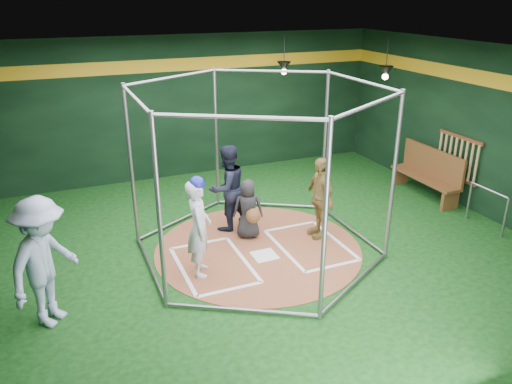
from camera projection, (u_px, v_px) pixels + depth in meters
name	position (u px, v px, depth m)	size (l,w,h in m)	color
room_shell	(258.00, 159.00, 8.58)	(10.10, 9.10, 3.53)	#0B330D
clay_disc	(258.00, 249.00, 9.23)	(3.80, 3.80, 0.01)	brown
home_plate	(265.00, 255.00, 8.96)	(0.43, 0.43, 0.01)	white
batter_box_left	(213.00, 264.00, 8.67)	(1.17, 1.77, 0.01)	white
batter_box_right	(310.00, 245.00, 9.35)	(1.17, 1.77, 0.01)	white
batting_cage	(258.00, 173.00, 8.67)	(4.05, 4.67, 3.00)	gray
bat_rack	(457.00, 157.00, 10.94)	(0.07, 1.25, 0.98)	brown
pendant_lamp_near	(284.00, 67.00, 12.08)	(0.34, 0.34, 0.90)	black
pendant_lamp_far	(386.00, 71.00, 11.35)	(0.34, 0.34, 0.90)	black
batter_figure	(199.00, 226.00, 8.12)	(0.55, 0.69, 1.73)	silver
visitor_leopard	(320.00, 197.00, 9.43)	(0.93, 0.39, 1.59)	tan
catcher_figure	(248.00, 209.00, 9.45)	(0.67, 0.67, 1.17)	black
umpire	(227.00, 188.00, 9.72)	(0.83, 0.65, 1.72)	black
bystander_blue	(44.00, 262.00, 6.86)	(1.24, 0.72, 1.93)	#A2B4D7
dugout_bench	(428.00, 172.00, 11.45)	(0.45, 1.93, 1.13)	brown
steel_railing	(488.00, 202.00, 9.87)	(0.05, 0.97, 0.83)	gray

